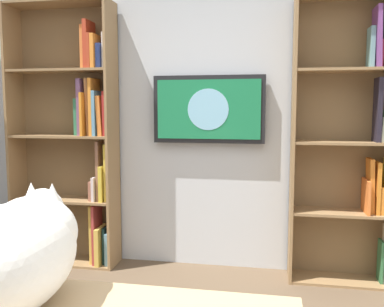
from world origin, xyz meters
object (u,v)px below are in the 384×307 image
Objects in this scene: bookshelf_right at (76,137)px; wall_mounted_tv at (209,109)px; bookshelf_left at (364,137)px; cat at (18,250)px.

bookshelf_right is 2.42× the size of wall_mounted_tv.
bookshelf_left is 1.19m from wall_mounted_tv.
wall_mounted_tv is at bearing -94.94° from cat.
bookshelf_left is 3.54× the size of cat.
bookshelf_right is at bearing -0.02° from bookshelf_left.
wall_mounted_tv is (1.17, -0.08, 0.20)m from bookshelf_left.
wall_mounted_tv reaches higher than cat.
bookshelf_left is 0.98× the size of bookshelf_right.
cat is (1.38, 2.25, -0.19)m from bookshelf_left.
wall_mounted_tv is 2.37m from cat.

